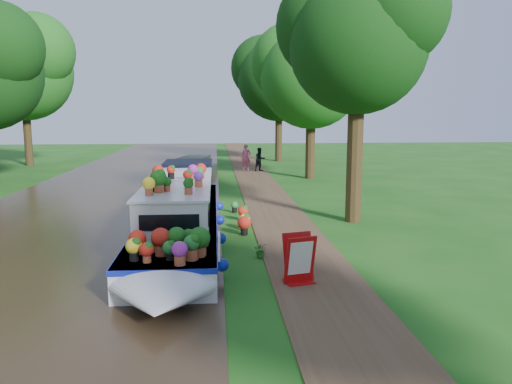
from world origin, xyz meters
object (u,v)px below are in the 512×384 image
Objects in this scene: plant_boat at (180,214)px; pedestrian_pink at (246,157)px; pedestrian_dark at (260,159)px; sandwich_board at (299,261)px; second_boat at (193,170)px.

pedestrian_pink is (3.17, 18.70, 0.06)m from plant_boat.
plant_boat is 18.62m from pedestrian_dark.
pedestrian_dark is at bearing 72.41° from sandwich_board.
pedestrian_pink is at bearing 74.75° from sandwich_board.
pedestrian_dark is at bearing -20.64° from pedestrian_pink.
pedestrian_pink is 1.13× the size of pedestrian_dark.
pedestrian_pink reaches higher than pedestrian_dark.
plant_boat reaches higher than pedestrian_pink.
second_boat is 5.18m from pedestrian_pink.
plant_boat is 7.62× the size of pedestrian_pink.
plant_boat is at bearing -78.92° from second_boat.
plant_boat is at bearing -128.20° from pedestrian_dark.
pedestrian_dark reaches higher than second_boat.
plant_boat is 11.91× the size of sandwich_board.
second_boat is 5.47m from pedestrian_dark.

